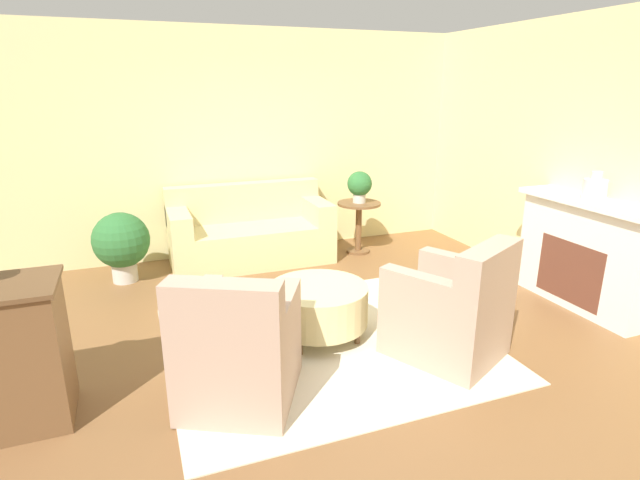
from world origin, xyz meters
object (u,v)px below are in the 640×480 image
(ottoman_table, at_px, (318,305))
(vase_mantel_near, at_px, (595,189))
(armchair_left, at_px, (238,352))
(armchair_right, at_px, (452,312))
(side_table, at_px, (359,218))
(potted_plant_on_side_table, at_px, (360,185))
(couch, at_px, (250,234))
(potted_plant_floor, at_px, (121,242))

(ottoman_table, distance_m, vase_mantel_near, 2.81)
(armchair_left, bearing_deg, armchair_right, -0.00)
(side_table, relative_size, potted_plant_on_side_table, 1.66)
(vase_mantel_near, bearing_deg, couch, 137.94)
(ottoman_table, xyz_separation_m, potted_plant_floor, (-1.58, 1.98, 0.16))
(ottoman_table, relative_size, potted_plant_on_side_table, 2.13)
(vase_mantel_near, bearing_deg, armchair_right, -168.08)
(ottoman_table, height_order, vase_mantel_near, vase_mantel_near)
(armchair_left, xyz_separation_m, armchair_right, (1.72, -0.00, 0.00))
(armchair_left, xyz_separation_m, side_table, (2.16, 2.68, 0.08))
(potted_plant_on_side_table, relative_size, potted_plant_floor, 0.51)
(couch, height_order, ottoman_table, couch)
(side_table, bearing_deg, potted_plant_on_side_table, -90.00)
(potted_plant_on_side_table, bearing_deg, couch, 173.51)
(side_table, distance_m, vase_mantel_near, 2.77)
(armchair_left, height_order, vase_mantel_near, vase_mantel_near)
(armchair_right, relative_size, ottoman_table, 1.24)
(ottoman_table, distance_m, side_table, 2.39)
(couch, xyz_separation_m, potted_plant_on_side_table, (1.41, -0.16, 0.55))
(ottoman_table, distance_m, potted_plant_floor, 2.54)
(vase_mantel_near, distance_m, potted_plant_floor, 4.87)
(vase_mantel_near, distance_m, potted_plant_on_side_table, 2.68)
(couch, height_order, potted_plant_floor, couch)
(side_table, bearing_deg, ottoman_table, -123.44)
(couch, distance_m, potted_plant_on_side_table, 1.52)
(couch, relative_size, armchair_left, 1.82)
(ottoman_table, bearing_deg, couch, 92.44)
(armchair_right, relative_size, side_table, 1.59)
(potted_plant_on_side_table, bearing_deg, vase_mantel_near, -60.03)
(potted_plant_floor, bearing_deg, armchair_right, -47.46)
(armchair_right, relative_size, potted_plant_floor, 1.35)
(couch, xyz_separation_m, armchair_right, (0.97, -2.84, 0.03))
(armchair_right, bearing_deg, vase_mantel_near, 11.92)
(armchair_left, distance_m, potted_plant_on_side_table, 3.48)
(armchair_left, height_order, potted_plant_floor, armchair_left)
(vase_mantel_near, bearing_deg, potted_plant_on_side_table, 119.97)
(armchair_right, bearing_deg, side_table, 80.79)
(side_table, relative_size, vase_mantel_near, 2.51)
(ottoman_table, height_order, side_table, side_table)
(side_table, height_order, potted_plant_on_side_table, potted_plant_on_side_table)
(armchair_left, distance_m, ottoman_table, 1.10)
(couch, xyz_separation_m, potted_plant_floor, (-1.49, -0.17, 0.11))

